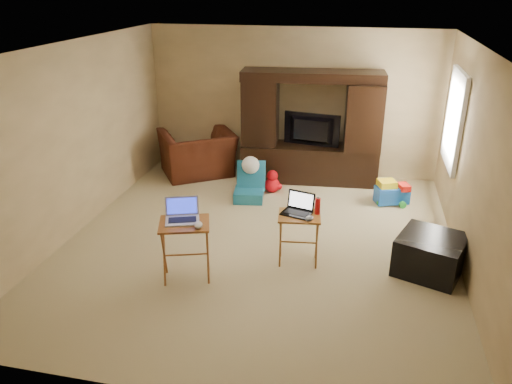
% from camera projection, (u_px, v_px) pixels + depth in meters
% --- Properties ---
extents(floor, '(5.50, 5.50, 0.00)m').
position_uv_depth(floor, '(259.00, 242.00, 6.61)').
color(floor, '#CDBD8E').
rests_on(floor, ground).
extents(ceiling, '(5.50, 5.50, 0.00)m').
position_uv_depth(ceiling, '(260.00, 47.00, 5.63)').
color(ceiling, silver).
rests_on(ceiling, ground).
extents(wall_back, '(5.00, 0.00, 5.00)m').
position_uv_depth(wall_back, '(293.00, 102.00, 8.59)').
color(wall_back, tan).
rests_on(wall_back, ground).
extents(wall_front, '(5.00, 0.00, 5.00)m').
position_uv_depth(wall_front, '(182.00, 269.00, 3.65)').
color(wall_front, tan).
rests_on(wall_front, ground).
extents(wall_left, '(0.00, 5.50, 5.50)m').
position_uv_depth(wall_left, '(75.00, 139.00, 6.61)').
color(wall_left, tan).
rests_on(wall_left, ground).
extents(wall_right, '(0.00, 5.50, 5.50)m').
position_uv_depth(wall_right, '(476.00, 167.00, 5.63)').
color(wall_right, tan).
rests_on(wall_right, ground).
extents(window_pane, '(0.00, 1.20, 1.20)m').
position_uv_depth(window_pane, '(456.00, 119.00, 6.97)').
color(window_pane, white).
rests_on(window_pane, ground).
extents(window_frame, '(0.06, 1.14, 1.34)m').
position_uv_depth(window_frame, '(454.00, 119.00, 6.97)').
color(window_frame, white).
rests_on(window_frame, ground).
extents(entertainment_center, '(2.32, 0.75, 1.87)m').
position_uv_depth(entertainment_center, '(310.00, 128.00, 8.28)').
color(entertainment_center, black).
rests_on(entertainment_center, floor).
extents(television, '(0.95, 0.28, 0.55)m').
position_uv_depth(television, '(310.00, 131.00, 8.25)').
color(television, black).
rests_on(television, entertainment_center).
extents(recliner, '(1.58, 1.54, 0.78)m').
position_uv_depth(recliner, '(198.00, 153.00, 8.74)').
color(recliner, '#4A1E0F').
rests_on(recliner, floor).
extents(child_rocker, '(0.52, 0.57, 0.60)m').
position_uv_depth(child_rocker, '(249.00, 182.00, 7.75)').
color(child_rocker, '#186284').
rests_on(child_rocker, floor).
extents(plush_toy, '(0.34, 0.29, 0.38)m').
position_uv_depth(plush_toy, '(272.00, 181.00, 8.08)').
color(plush_toy, red).
rests_on(plush_toy, floor).
extents(push_toy, '(0.60, 0.52, 0.38)m').
position_uv_depth(push_toy, '(392.00, 192.00, 7.66)').
color(push_toy, blue).
rests_on(push_toy, floor).
extents(ottoman, '(0.92, 0.92, 0.46)m').
position_uv_depth(ottoman, '(430.00, 254.00, 5.85)').
color(ottoman, black).
rests_on(ottoman, floor).
extents(tray_table_left, '(0.66, 0.59, 0.72)m').
position_uv_depth(tray_table_left, '(186.00, 251.00, 5.67)').
color(tray_table_left, brown).
rests_on(tray_table_left, floor).
extents(tray_table_right, '(0.54, 0.45, 0.64)m').
position_uv_depth(tray_table_right, '(299.00, 239.00, 6.01)').
color(tray_table_right, '#A56328').
rests_on(tray_table_right, floor).
extents(laptop_left, '(0.46, 0.41, 0.24)m').
position_uv_depth(laptop_left, '(182.00, 212.00, 5.51)').
color(laptop_left, '#ACACB1').
rests_on(laptop_left, tray_table_left).
extents(laptop_right, '(0.40, 0.36, 0.24)m').
position_uv_depth(laptop_right, '(297.00, 205.00, 5.86)').
color(laptop_right, black).
rests_on(laptop_right, tray_table_right).
extents(mouse_left, '(0.14, 0.17, 0.06)m').
position_uv_depth(mouse_left, '(198.00, 225.00, 5.41)').
color(mouse_left, silver).
rests_on(mouse_left, tray_table_left).
extents(mouse_right, '(0.12, 0.15, 0.05)m').
position_uv_depth(mouse_right, '(309.00, 218.00, 5.74)').
color(mouse_right, '#414146').
rests_on(mouse_right, tray_table_right).
extents(water_bottle, '(0.06, 0.06, 0.20)m').
position_uv_depth(water_bottle, '(318.00, 206.00, 5.87)').
color(water_bottle, red).
rests_on(water_bottle, tray_table_right).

